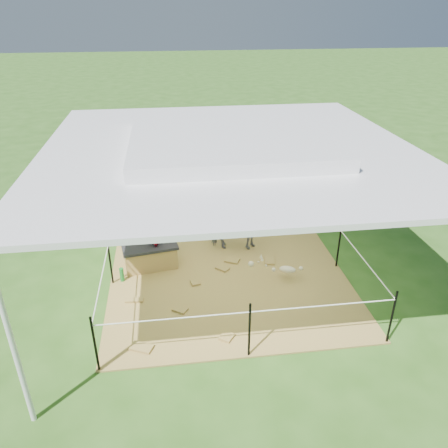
{
  "coord_description": "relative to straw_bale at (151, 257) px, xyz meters",
  "views": [
    {
      "loc": [
        -1.05,
        -7.23,
        4.88
      ],
      "look_at": [
        0.0,
        0.6,
        0.85
      ],
      "focal_mm": 35.0,
      "sensor_mm": 36.0,
      "label": 1
    }
  ],
  "objects": [
    {
      "name": "pink_hat",
      "position": [
        1.86,
        0.45,
        0.85
      ],
      "size": [
        0.31,
        0.31,
        0.14
      ],
      "primitive_type": "cylinder",
      "color": "pink",
      "rests_on": "pony"
    },
    {
      "name": "picnic_table_far",
      "position": [
        6.69,
        9.17,
        0.08
      ],
      "size": [
        1.73,
        1.34,
        0.67
      ],
      "primitive_type": "cube",
      "rotation": [
        0.0,
        0.0,
        -0.12
      ],
      "color": "#56301D",
      "rests_on": "ground"
    },
    {
      "name": "dark_cloth",
      "position": [
        0.0,
        0.0,
        0.26
      ],
      "size": [
        1.17,
        0.74,
        0.06
      ],
      "primitive_type": "cube",
      "rotation": [
        0.0,
        0.0,
        0.17
      ],
      "color": "black",
      "rests_on": "straw_bale"
    },
    {
      "name": "rope_fence",
      "position": [
        1.52,
        -0.49,
        0.39
      ],
      "size": [
        4.54,
        4.54,
        1.0
      ],
      "color": "black",
      "rests_on": "ground"
    },
    {
      "name": "picnic_table_near",
      "position": [
        3.15,
        7.61,
        0.14
      ],
      "size": [
        2.24,
        1.92,
        0.79
      ],
      "primitive_type": "cube",
      "rotation": [
        0.0,
        0.0,
        0.34
      ],
      "color": "#50371B",
      "rests_on": "ground"
    },
    {
      "name": "distant_person",
      "position": [
        4.16,
        7.42,
        0.33
      ],
      "size": [
        0.62,
        0.52,
        1.17
      ],
      "primitive_type": "imported",
      "rotation": [
        0.0,
        0.0,
        3.01
      ],
      "color": "#2F5DB3",
      "rests_on": "ground"
    },
    {
      "name": "hay_patch",
      "position": [
        1.52,
        -0.49,
        -0.24
      ],
      "size": [
        4.6,
        4.6,
        0.03
      ],
      "primitive_type": "cube",
      "color": "brown",
      "rests_on": "ground"
    },
    {
      "name": "ground",
      "position": [
        1.52,
        -0.49,
        -0.26
      ],
      "size": [
        90.0,
        90.0,
        0.0
      ],
      "primitive_type": "plane",
      "color": "#2D5919",
      "rests_on": "ground"
    },
    {
      "name": "foal",
      "position": [
        2.64,
        -0.81,
        0.02
      ],
      "size": [
        1.0,
        0.78,
        0.49
      ],
      "primitive_type": null,
      "rotation": [
        0.0,
        0.0,
        -0.36
      ],
      "color": "beige",
      "rests_on": "hay_patch"
    },
    {
      "name": "canopy_tent",
      "position": [
        1.52,
        -0.49,
        2.44
      ],
      "size": [
        6.3,
        6.3,
        2.9
      ],
      "color": "silver",
      "rests_on": "ground"
    },
    {
      "name": "woman",
      "position": [
        0.1,
        0.0,
        0.84
      ],
      "size": [
        0.36,
        0.49,
        1.22
      ],
      "primitive_type": "imported",
      "rotation": [
        0.0,
        0.0,
        -1.4
      ],
      "color": "#A20F21",
      "rests_on": "straw_bale"
    },
    {
      "name": "trash_barrel",
      "position": [
        5.48,
        5.37,
        0.17
      ],
      "size": [
        0.72,
        0.72,
        0.85
      ],
      "primitive_type": "cylinder",
      "rotation": [
        0.0,
        0.0,
        0.4
      ],
      "color": "#1849B4",
      "rests_on": "ground"
    },
    {
      "name": "green_bottle",
      "position": [
        -0.55,
        -0.45,
        -0.09
      ],
      "size": [
        0.09,
        0.09,
        0.28
      ],
      "primitive_type": "cylinder",
      "rotation": [
        0.0,
        0.0,
        0.17
      ],
      "color": "#1B7A29",
      "rests_on": "hay_patch"
    },
    {
      "name": "pony",
      "position": [
        1.86,
        0.45,
        0.27
      ],
      "size": [
        1.25,
        0.71,
        1.0
      ],
      "primitive_type": "imported",
      "rotation": [
        0.0,
        0.0,
        1.42
      ],
      "color": "#545359",
      "rests_on": "hay_patch"
    },
    {
      "name": "straw_bale",
      "position": [
        0.0,
        0.0,
        0.0
      ],
      "size": [
        1.09,
        0.67,
        0.45
      ],
      "primitive_type": "cube",
      "rotation": [
        0.0,
        0.0,
        0.17
      ],
      "color": "#A47D3B",
      "rests_on": "hay_patch"
    }
  ]
}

